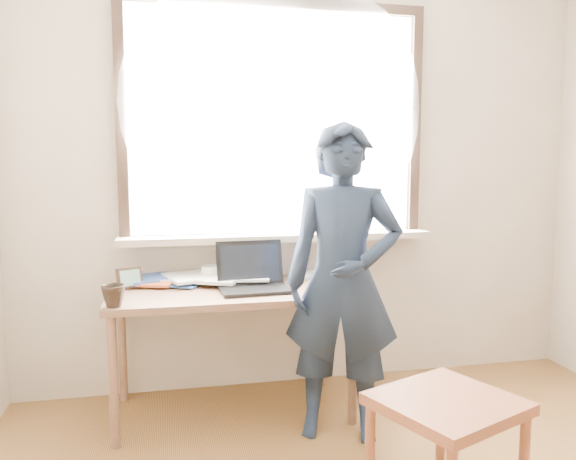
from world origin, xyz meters
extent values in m
cube|color=#B5A792|center=(0.00, 2.00, 1.30)|extent=(3.50, 0.02, 2.60)
cube|color=white|center=(-0.20, 1.99, 1.60)|extent=(1.70, 0.01, 1.30)
cube|color=black|center=(-0.20, 1.97, 2.28)|extent=(1.82, 0.06, 0.06)
cube|color=black|center=(-0.20, 1.97, 0.92)|extent=(1.82, 0.06, 0.06)
cube|color=black|center=(-1.08, 1.97, 1.60)|extent=(0.06, 0.06, 1.30)
cube|color=black|center=(0.68, 1.97, 1.60)|extent=(0.06, 0.06, 1.30)
cube|color=#B5A792|center=(-0.20, 1.90, 0.93)|extent=(1.85, 0.20, 0.04)
cube|color=white|center=(-0.20, 1.91, 1.70)|extent=(1.95, 0.02, 1.65)
cube|color=brown|center=(-0.51, 1.63, 0.67)|extent=(1.29, 0.65, 0.04)
cylinder|color=brown|center=(-1.11, 1.35, 0.33)|extent=(0.05, 0.05, 0.66)
cylinder|color=brown|center=(-1.11, 1.91, 0.33)|extent=(0.05, 0.05, 0.66)
cylinder|color=brown|center=(0.09, 1.35, 0.33)|extent=(0.05, 0.05, 0.66)
cylinder|color=brown|center=(0.09, 1.91, 0.33)|extent=(0.05, 0.05, 0.66)
cube|color=black|center=(-0.40, 1.55, 0.70)|extent=(0.38, 0.28, 0.02)
cube|color=black|center=(-0.40, 1.68, 0.82)|extent=(0.37, 0.10, 0.24)
cube|color=black|center=(-0.40, 1.68, 0.82)|extent=(0.33, 0.08, 0.20)
cube|color=black|center=(-0.40, 1.54, 0.70)|extent=(0.33, 0.17, 0.00)
imported|color=white|center=(-0.61, 1.84, 0.74)|extent=(0.13, 0.13, 0.09)
imported|color=black|center=(-1.10, 1.37, 0.74)|extent=(0.16, 0.16, 0.10)
ellipsoid|color=black|center=(-0.06, 1.53, 0.71)|extent=(0.10, 0.07, 0.04)
cube|color=white|center=(-0.92, 1.90, 0.70)|extent=(0.33, 0.30, 0.01)
cube|color=#F5A839|center=(-0.73, 1.89, 0.70)|extent=(0.33, 0.32, 0.02)
cube|color=white|center=(-0.78, 1.80, 0.70)|extent=(0.36, 0.34, 0.01)
cube|color=white|center=(-0.81, 1.85, 0.71)|extent=(0.27, 0.30, 0.01)
cube|color=#F5A839|center=(-0.62, 1.84, 0.71)|extent=(0.33, 0.32, 0.01)
cube|color=#A6411E|center=(-0.58, 1.86, 0.72)|extent=(0.27, 0.28, 0.02)
cube|color=#A6411E|center=(-1.06, 1.73, 0.72)|extent=(0.31, 0.28, 0.01)
cube|color=white|center=(-0.83, 1.77, 0.73)|extent=(0.31, 0.31, 0.01)
cube|color=#A6411E|center=(-1.04, 1.83, 0.73)|extent=(0.22, 0.24, 0.01)
cube|color=#F5A839|center=(-0.78, 1.79, 0.74)|extent=(0.24, 0.29, 0.01)
imported|color=white|center=(-0.84, 1.89, 0.71)|extent=(0.32, 0.35, 0.03)
imported|color=white|center=(-0.09, 1.89, 0.70)|extent=(0.22, 0.26, 0.02)
cube|color=black|center=(-1.05, 1.73, 0.75)|extent=(0.13, 0.07, 0.11)
cube|color=#3F6B2F|center=(-1.05, 1.73, 0.75)|extent=(0.10, 0.05, 0.08)
cube|color=brown|center=(0.17, 0.51, 0.47)|extent=(0.62, 0.60, 0.04)
cylinder|color=brown|center=(-0.09, 0.61, 0.22)|extent=(0.04, 0.04, 0.45)
cylinder|color=brown|center=(0.29, 0.77, 0.22)|extent=(0.04, 0.04, 0.45)
imported|color=black|center=(0.00, 1.27, 0.78)|extent=(0.66, 0.54, 1.57)
camera|label=1|loc=(-0.84, -1.34, 1.37)|focal=35.00mm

